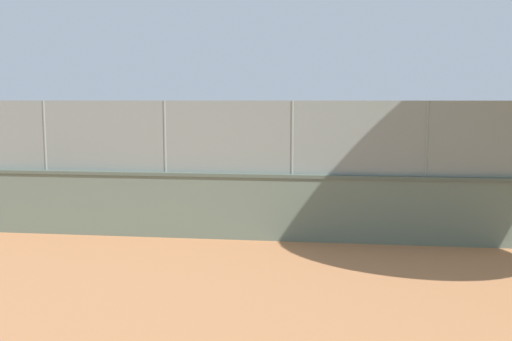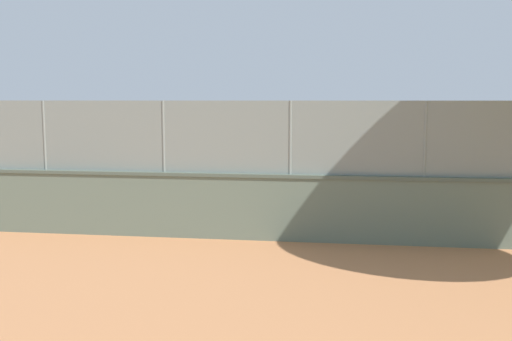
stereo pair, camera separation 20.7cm
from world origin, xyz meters
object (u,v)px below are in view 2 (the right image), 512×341
Objects in this scene: player_foreground_swinging at (290,166)px; player_at_service_line at (159,177)px; courtside_bench at (132,205)px; spare_ball_by_wall at (210,218)px; sports_ball at (327,196)px.

player_at_service_line is (3.91, 2.72, -0.09)m from player_foreground_swinging.
player_foreground_swinging is at bearing -127.66° from courtside_bench.
player_foreground_swinging is at bearing -111.15° from spare_ball_by_wall.
spare_ball_by_wall is 0.12× the size of courtside_bench.
courtside_bench is (3.98, 5.15, -0.52)m from player_foreground_swinging.
courtside_bench is at bearing 52.34° from player_foreground_swinging.
player_at_service_line is 20.72× the size of sports_ball.
courtside_bench reaches higher than spare_ball_by_wall.
player_at_service_line is at bearing 34.85° from player_foreground_swinging.
courtside_bench is (5.27, 4.55, 0.43)m from sports_ball.
player_foreground_swinging is at bearing -145.15° from player_at_service_line.
sports_ball is at bearing -139.14° from courtside_bench.
player_foreground_swinging reaches higher than spare_ball_by_wall.
courtside_bench reaches higher than sports_ball.
spare_ball_by_wall is (-2.01, 2.19, -0.80)m from player_at_service_line.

